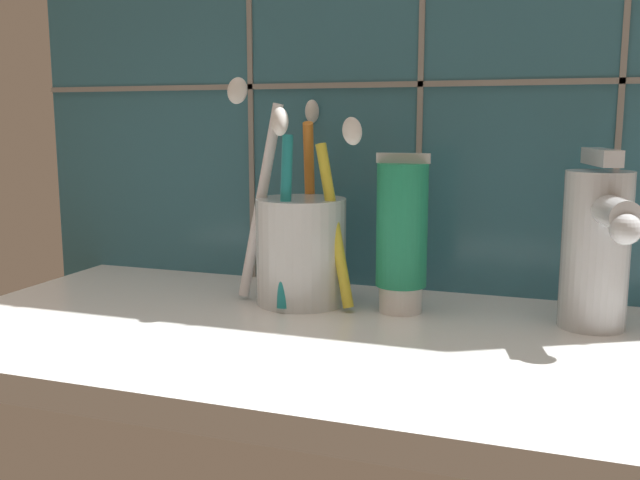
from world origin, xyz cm
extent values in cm
cube|color=white|center=(0.00, 0.00, 1.00)|extent=(65.36, 30.60, 2.00)
cube|color=#336B7F|center=(0.00, 15.55, 26.98)|extent=(75.36, 1.50, 53.95)
cube|color=gray|center=(0.00, 14.70, 20.50)|extent=(75.36, 0.24, 0.50)
cube|color=gray|center=(-14.71, 14.70, 26.98)|extent=(0.50, 0.24, 53.95)
cube|color=gray|center=(1.63, 14.70, 26.98)|extent=(0.50, 0.24, 53.95)
cylinder|color=silver|center=(-6.67, 6.91, 6.47)|extent=(7.62, 7.62, 8.94)
cylinder|color=yellow|center=(-3.40, 5.97, 8.94)|extent=(4.07, 2.61, 13.30)
ellipsoid|color=white|center=(-1.72, 5.14, 16.55)|extent=(2.52, 2.12, 2.54)
cylinder|color=orange|center=(-7.45, 11.30, 9.77)|extent=(2.78, 6.67, 15.08)
ellipsoid|color=white|center=(-8.41, 14.49, 18.17)|extent=(1.93, 2.66, 2.67)
cylinder|color=white|center=(-10.11, 6.37, 10.56)|extent=(4.26, 1.35, 16.49)
ellipsoid|color=white|center=(-11.97, 6.17, 19.79)|extent=(2.22, 1.52, 2.49)
cylinder|color=teal|center=(-7.06, 4.32, 9.30)|extent=(1.27, 3.14, 13.93)
ellipsoid|color=white|center=(-6.91, 3.07, 17.28)|extent=(1.54, 2.15, 2.44)
cylinder|color=white|center=(1.96, 6.91, 3.08)|extent=(3.48, 3.48, 2.17)
cylinder|color=#1E8C60|center=(1.96, 6.91, 9.10)|extent=(4.10, 4.10, 9.87)
cube|color=silver|center=(1.96, 6.91, 14.43)|extent=(4.30, 0.36, 0.80)
cylinder|color=silver|center=(16.51, 7.35, 7.88)|extent=(4.91, 4.91, 11.76)
cylinder|color=silver|center=(17.26, 4.24, 11.17)|extent=(3.65, 6.74, 2.21)
sphere|color=silver|center=(18.01, 1.14, 10.43)|extent=(2.06, 2.06, 2.06)
cube|color=silver|center=(16.51, 7.35, 14.76)|extent=(2.77, 6.16, 1.20)
camera|label=1|loc=(14.35, -48.36, 17.47)|focal=40.00mm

